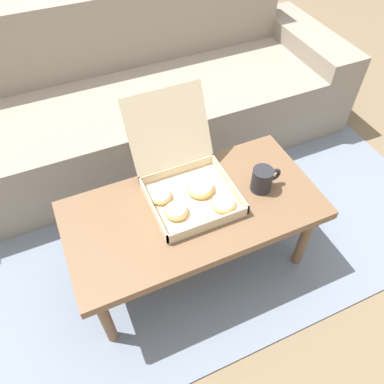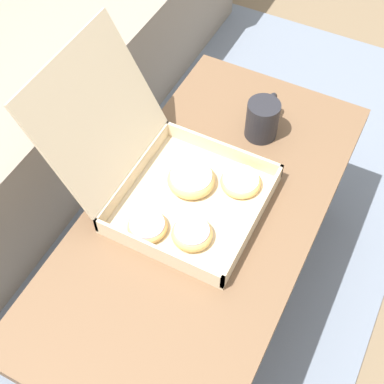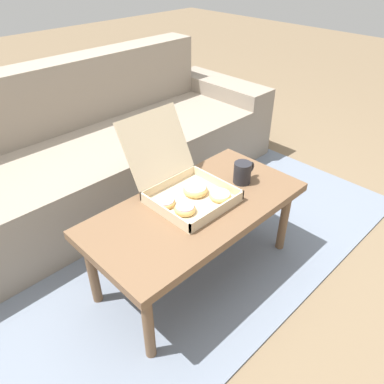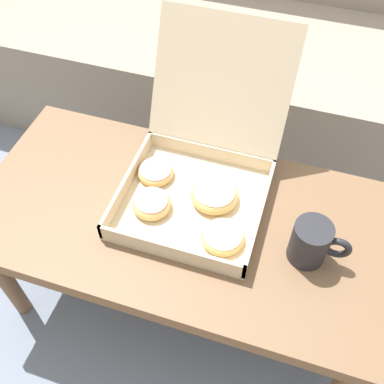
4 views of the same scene
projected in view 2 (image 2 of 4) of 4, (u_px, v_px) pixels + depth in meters
ground_plane at (161, 273)px, 1.63m from camera, size 12.00×12.00×0.00m
area_rug at (79, 234)px, 1.71m from camera, size 2.70×1.85×0.01m
coffee_table at (204, 224)px, 1.29m from camera, size 1.02×0.51×0.42m
pastry_box at (173, 182)px, 1.23m from camera, size 0.34×0.47×0.34m
coffee_mug at (263, 119)px, 1.36m from camera, size 0.13×0.08×0.11m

